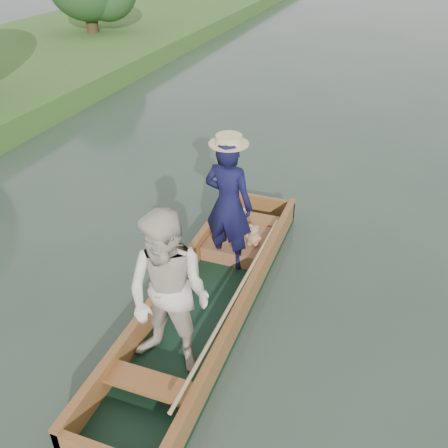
% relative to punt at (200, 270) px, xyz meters
% --- Properties ---
extents(ground, '(120.00, 120.00, 0.00)m').
position_rel_punt_xyz_m(ground, '(0.01, 0.21, -0.77)').
color(ground, '#283D30').
rests_on(ground, ground).
extents(trees_far, '(22.58, 14.83, 4.50)m').
position_rel_punt_xyz_m(trees_far, '(-0.07, 6.91, 1.79)').
color(trees_far, '#47331E').
rests_on(trees_far, ground).
extents(punt, '(1.12, 5.00, 2.04)m').
position_rel_punt_xyz_m(punt, '(0.00, 0.00, 0.00)').
color(punt, black).
rests_on(punt, ground).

